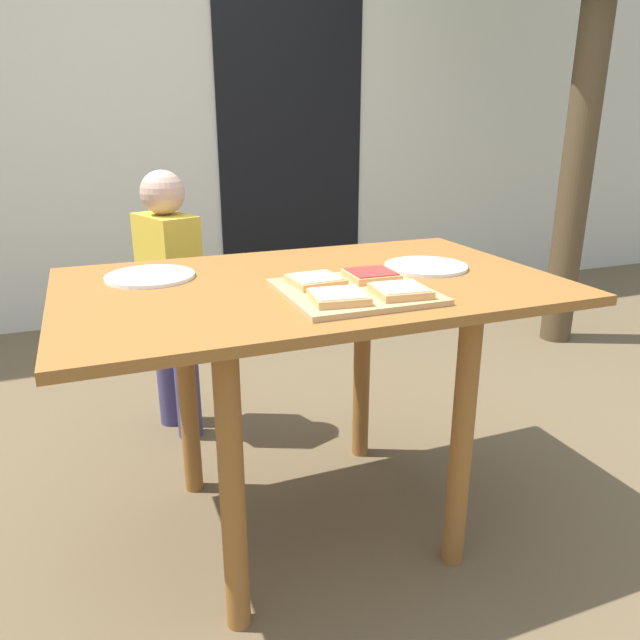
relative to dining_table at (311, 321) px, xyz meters
The scene contains 12 objects.
ground_plane 0.63m from the dining_table, ahead, with size 16.00×16.00×0.00m, color brown.
house_wall_back 2.42m from the dining_table, 90.00° to the left, with size 8.00×0.20×2.99m, color beige.
house_door 2.30m from the dining_table, 72.35° to the left, with size 0.90×0.02×2.00m, color black.
dining_table is the anchor object (origin of this frame).
cutting_board 0.20m from the dining_table, 71.61° to the right, with size 0.34×0.33×0.01m, color tan.
pizza_slice_near_right 0.31m from the dining_table, 62.03° to the right, with size 0.13×0.13×0.02m.
pizza_slice_near_left 0.27m from the dining_table, 95.41° to the right, with size 0.13×0.13×0.02m.
pizza_slice_far_left 0.16m from the dining_table, 102.35° to the right, with size 0.13×0.13×0.02m.
pizza_slice_far_right 0.21m from the dining_table, 33.99° to the right, with size 0.12×0.12×0.02m.
plate_white_left 0.44m from the dining_table, 154.90° to the left, with size 0.23×0.23×0.01m, color white.
plate_white_right 0.37m from the dining_table, ahead, with size 0.23×0.23×0.01m, color white.
child_left 0.77m from the dining_table, 110.80° to the left, with size 0.22×0.27×0.98m.
Camera 1 is at (-0.53, -1.41, 1.14)m, focal length 33.62 mm.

